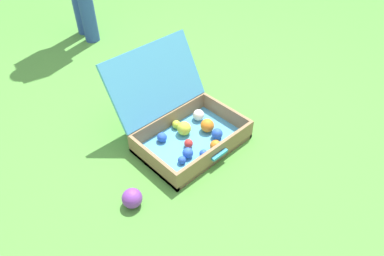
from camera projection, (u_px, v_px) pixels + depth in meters
ground_plane at (182, 138)px, 2.05m from camera, size 16.00×16.00×0.00m
open_suitcase at (183, 123)px, 1.98m from camera, size 0.59×0.63×0.48m
stray_ball_on_grass at (132, 198)px, 1.65m from camera, size 0.10×0.10×0.10m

